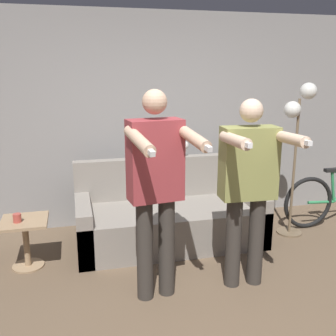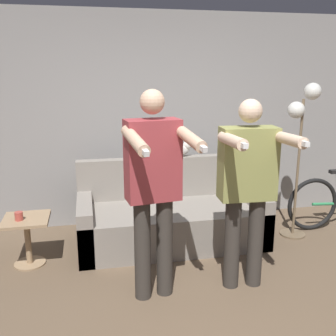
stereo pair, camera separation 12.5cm
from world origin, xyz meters
The scene contains 9 objects.
ground_plane centered at (0.00, 0.00, 0.00)m, with size 16.00×16.00×0.00m, color brown.
wall_back centered at (0.00, 2.43, 1.30)m, with size 10.00×0.05×2.60m.
couch centered at (0.06, 1.70, 0.28)m, with size 2.05×0.93×0.91m.
person_left centered at (-0.31, 0.62, 1.02)m, with size 0.56×0.72×1.77m.
person_right centered at (0.50, 0.62, 0.98)m, with size 0.57×0.70×1.69m.
cat centered at (0.21, 2.05, 0.99)m, with size 0.48×0.13×0.19m.
floor_lamp centered at (1.53, 1.56, 1.34)m, with size 0.37×0.30×1.78m.
side_table centered at (-1.45, 1.44, 0.35)m, with size 0.44×0.44×0.50m.
cup centered at (-1.50, 1.40, 0.54)m, with size 0.08×0.08×0.08m.
Camera 1 is at (-0.94, -2.37, 1.92)m, focal length 42.00 mm.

